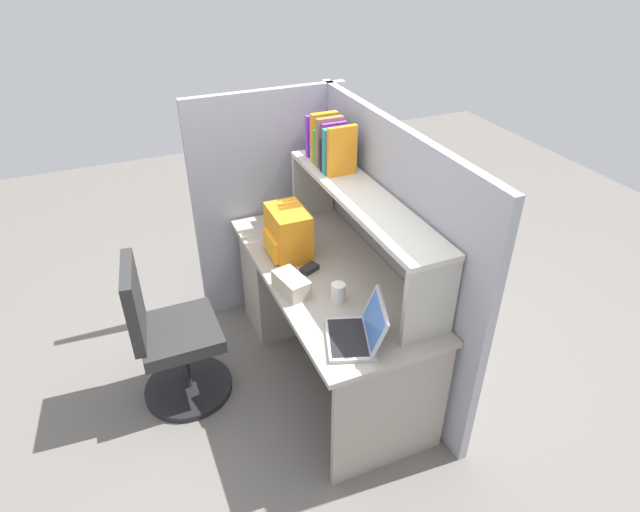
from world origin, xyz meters
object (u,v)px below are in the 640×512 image
at_px(backpack, 288,233).
at_px(laptop, 359,332).
at_px(snack_canister, 290,217).
at_px(paper_cup, 338,292).
at_px(office_chair, 170,342).
at_px(computer_mouse, 310,269).
at_px(tissue_box, 291,284).

bearing_deg(backpack, laptop, 2.66).
bearing_deg(snack_canister, paper_cup, -3.36).
relative_size(backpack, snack_canister, 2.50).
bearing_deg(backpack, paper_cup, 8.97).
relative_size(laptop, backpack, 1.27).
relative_size(laptop, office_chair, 0.41).
bearing_deg(computer_mouse, paper_cup, -17.52).
xyz_separation_m(laptop, tissue_box, (-0.49, -0.16, -0.00)).
bearing_deg(office_chair, laptop, -125.26).
bearing_deg(tissue_box, laptop, 6.21).
bearing_deg(snack_canister, backpack, -22.55).
height_order(computer_mouse, snack_canister, snack_canister).
height_order(computer_mouse, office_chair, office_chair).
relative_size(backpack, computer_mouse, 2.88).
xyz_separation_m(snack_canister, office_chair, (0.44, -0.90, -0.40)).
height_order(tissue_box, office_chair, office_chair).
xyz_separation_m(backpack, computer_mouse, (0.22, 0.05, -0.13)).
bearing_deg(computer_mouse, backpack, 168.45).
xyz_separation_m(computer_mouse, snack_canister, (-0.54, 0.09, 0.04)).
relative_size(tissue_box, office_chair, 0.24).
distance_m(paper_cup, snack_canister, 0.85).
bearing_deg(backpack, snack_canister, 157.45).
distance_m(computer_mouse, tissue_box, 0.22).
bearing_deg(tissue_box, paper_cup, 39.12).
bearing_deg(laptop, tissue_box, -162.30).
bearing_deg(paper_cup, backpack, -171.03).
distance_m(paper_cup, office_chair, 1.02).
bearing_deg(computer_mouse, laptop, -24.78).
height_order(backpack, office_chair, backpack).
bearing_deg(office_chair, paper_cup, -108.72).
distance_m(backpack, paper_cup, 0.54).
relative_size(laptop, tissue_box, 1.73).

